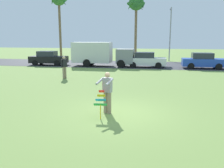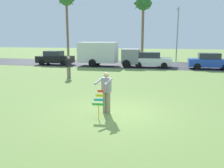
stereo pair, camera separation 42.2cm
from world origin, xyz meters
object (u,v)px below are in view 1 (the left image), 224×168
Objects in this scene: parked_truck_grey_van at (99,53)px; palm_tree_left_near at (59,2)px; person_walker_near at (64,66)px; palm_tree_right_near at (136,6)px; kite_held at (101,101)px; streetlight_pole at (170,31)px; parked_car_white at (146,60)px; person_kite_flyer at (107,91)px; parked_car_blue at (203,61)px; parked_car_black at (48,58)px.

parked_truck_grey_van is 0.68× the size of palm_tree_left_near.
palm_tree_right_near is at bearing 77.64° from person_walker_near.
kite_held is 0.15× the size of streetlight_pole.
palm_tree_right_near is at bearing -1.32° from palm_tree_left_near.
person_walker_near is at bearing 120.36° from kite_held.
palm_tree_left_near is at bearing 145.13° from parked_car_white.
parked_car_white is 2.44× the size of person_walker_near.
person_kite_flyer and person_walker_near have the same top height.
streetlight_pole reaches higher than parked_car_blue.
parked_car_blue is (6.68, 16.70, 0.08)m from kite_held.
parked_car_blue is at bearing -49.70° from palm_tree_right_near.
person_kite_flyer is at bearing -75.02° from parked_truck_grey_van.
palm_tree_left_near is (-19.35, 9.43, 7.61)m from parked_car_blue.
parked_truck_grey_van is 3.87× the size of person_walker_near.
parked_truck_grey_van reaches higher than parked_car_white.
parked_car_white is (0.87, 16.70, 0.08)m from kite_held.
parked_truck_grey_van is at bearing 179.99° from parked_car_white.
parked_car_black reaches higher than kite_held.
parked_car_blue is (5.81, 0.00, 0.00)m from parked_car_white.
palm_tree_right_near is at bearing 102.06° from parked_car_white.
palm_tree_right_near is at bearing 161.81° from streetlight_pole.
parked_car_black is at bearing 122.77° from person_kite_flyer.
kite_held is at bearing -75.94° from parked_truck_grey_van.
palm_tree_left_near is at bearing 131.98° from parked_truck_grey_van.
parked_car_black is 2.46× the size of person_walker_near.
palm_tree_right_near is (9.14, 9.17, 6.72)m from parked_car_black.
parked_truck_grey_van reaches higher than parked_car_black.
parked_car_blue is 2.44× the size of person_walker_near.
parked_truck_grey_van is at bearing -48.02° from palm_tree_left_near.
palm_tree_left_near is at bearing 154.01° from parked_car_blue.
parked_car_white is 0.60× the size of streetlight_pole.
parked_car_black is at bearing -180.00° from parked_car_white.
parked_car_blue is 22.83m from palm_tree_left_near.
kite_held is at bearing -98.50° from streetlight_pole.
parked_car_white is at bearing -34.87° from palm_tree_left_near.
palm_tree_left_near is 20.74m from person_walker_near.
streetlight_pole is at bearing 28.76° from parked_car_black.
kite_held is at bearing -111.80° from parked_car_blue.
parked_car_black is at bearing 122.65° from person_walker_near.
parked_truck_grey_van is 0.75× the size of palm_tree_right_near.
person_kite_flyer reaches higher than parked_car_black.
parked_car_black is 12.36m from palm_tree_left_near.
palm_tree_left_near is at bearing 173.63° from streetlight_pole.
parked_car_blue is at bearing -0.00° from parked_truck_grey_van.
palm_tree_left_near is at bearing 115.87° from kite_held.
parked_car_black is at bearing -180.00° from parked_car_blue.
streetlight_pole reaches higher than person_walker_near.
palm_tree_left_near is (-13.53, 9.43, 7.61)m from parked_car_white.
streetlight_pole is 4.05× the size of person_walker_near.
parked_car_blue is at bearing 35.58° from person_walker_near.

